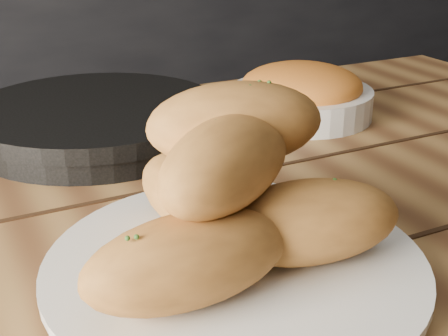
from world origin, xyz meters
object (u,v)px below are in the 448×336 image
table (223,312)px  bread_rolls (232,193)px  plate (235,268)px  skillet (97,120)px  bowl (301,94)px

table → bread_rolls: (-0.03, -0.08, 0.18)m
table → plate: 0.14m
bread_rolls → skillet: (-0.00, 0.37, -0.05)m
table → bowl: (0.25, 0.25, 0.13)m
skillet → bread_rolls: bearing=-89.5°
table → bread_rolls: size_ratio=5.11×
bread_rolls → skillet: bread_rolls is taller
bowl → plate: bearing=-130.0°
plate → skillet: (-0.01, 0.38, 0.01)m
bread_rolls → bowl: size_ratio=1.33×
plate → skillet: size_ratio=0.68×
table → plate: size_ratio=4.44×
plate → table: bearing=69.3°
table → bowl: bowl is taller
bread_rolls → skillet: size_ratio=0.59×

